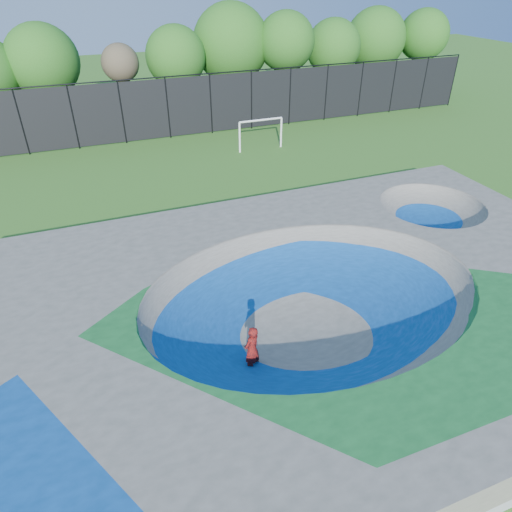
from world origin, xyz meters
The scene contains 7 objects.
ground centered at (0.00, 0.00, 0.00)m, with size 120.00×120.00×0.00m, color #30661C.
skate_deck centered at (0.00, 0.00, 0.75)m, with size 22.00×14.00×1.50m, color gray.
skater centered at (-2.51, -1.12, 0.79)m, with size 0.58×0.38×1.58m, color red.
skateboard centered at (-2.51, -1.12, 0.03)m, with size 0.78×0.22×0.05m, color black.
soccer_goal centered at (4.90, 16.51, 1.36)m, with size 2.97×0.12×1.96m.
fence centered at (0.00, 21.00, 2.10)m, with size 48.09×0.09×4.04m.
treeline centered at (0.32, 26.25, 4.78)m, with size 52.31×7.07×7.94m.
Camera 1 is at (-5.89, -10.03, 9.99)m, focal length 32.00 mm.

